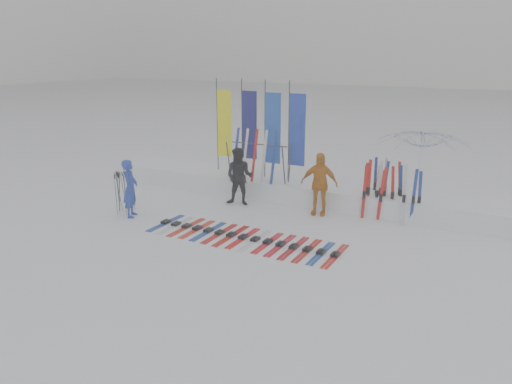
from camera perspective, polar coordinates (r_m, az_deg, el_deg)
The scene contains 11 objects.
ground at distance 12.61m, azimuth -4.24°, elevation -6.02°, with size 120.00×120.00×0.00m, color white.
snow_bank at distance 16.38m, azimuth 4.30°, elevation 0.26°, with size 14.00×1.60×0.60m, color white.
person_blue at distance 14.87m, azimuth -14.17°, elevation 0.40°, with size 0.62×0.41×1.70m, color #1C35A6.
person_black at distance 15.54m, azimuth -1.91°, elevation 1.76°, with size 0.88×0.69×1.82m, color black.
person_yellow at distance 14.71m, azimuth 7.22°, elevation 0.93°, with size 1.09×0.46×1.87m, color orange.
tent_canopy at distance 15.66m, azimuth 18.23°, elevation 2.41°, with size 2.75×2.80×2.52m, color white.
ski_row at distance 12.96m, azimuth -1.46°, elevation -5.19°, with size 5.18×1.70×0.07m.
pole_cluster at distance 15.50m, azimuth -15.02°, elevation 0.03°, with size 0.58×0.61×1.25m.
feather_flags at distance 16.73m, azimuth 0.36°, elevation 7.45°, with size 3.40×0.32×3.20m.
ski_rack at distance 16.22m, azimuth 0.34°, elevation 4.09°, with size 2.04×0.80×1.23m.
upright_skis at distance 14.90m, azimuth 14.68°, elevation 0.15°, with size 1.65×1.12×1.69m.
Camera 1 is at (6.29, -9.88, 4.68)m, focal length 35.00 mm.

